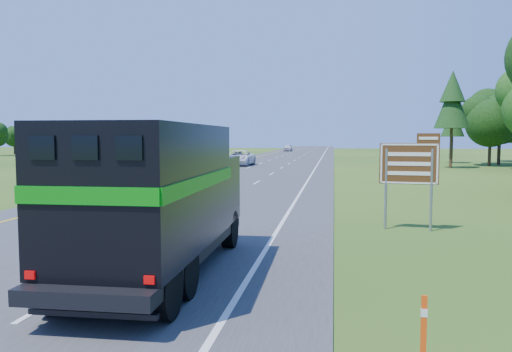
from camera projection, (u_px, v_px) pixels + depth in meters
The scene contains 7 objects.
road at pixel (269, 166), 57.98m from camera, with size 15.00×260.00×0.04m, color #38383A.
lane_markings at pixel (269, 166), 57.97m from camera, with size 11.15×260.00×0.01m.
horse_truck at pixel (159, 196), 11.94m from camera, with size 2.72×8.24×3.63m.
white_suv at pixel (239, 158), 59.16m from camera, with size 3.00×6.51×1.81m, color white.
far_car at pixel (288, 148), 119.86m from camera, with size 1.96×4.86×1.66m, color silver.
exit_sign at pixel (410, 168), 18.06m from camera, with size 2.07×0.32×3.53m.
delineator at pixel (424, 330), 7.21m from camera, with size 0.09×0.05×1.12m.
Camera 1 is at (7.48, -7.42, 3.39)m, focal length 35.00 mm.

